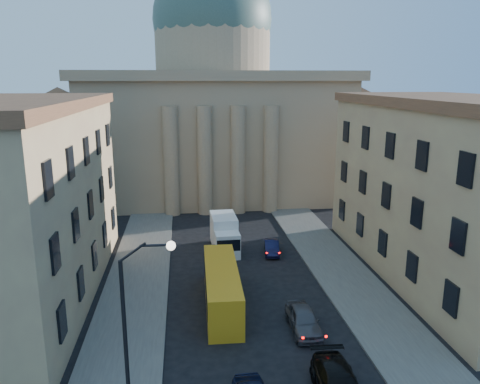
# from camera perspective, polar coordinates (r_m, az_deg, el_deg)

# --- Properties ---
(sidewalk_left) EXTENTS (5.00, 60.00, 0.15)m
(sidewalk_left) POSITION_cam_1_polar(r_m,az_deg,el_deg) (34.53, -13.21, -14.26)
(sidewalk_left) COLOR #4F4E49
(sidewalk_left) RESTS_ON ground
(sidewalk_right) EXTENTS (5.00, 60.00, 0.15)m
(sidewalk_right) POSITION_cam_1_polar(r_m,az_deg,el_deg) (36.69, 14.93, -12.63)
(sidewalk_right) COLOR #4F4E49
(sidewalk_right) RESTS_ON ground
(church) EXTENTS (68.02, 28.76, 36.60)m
(church) POSITION_cam_1_polar(r_m,az_deg,el_deg) (68.13, -3.21, 10.10)
(church) COLOR #94785B
(church) RESTS_ON ground
(building_left) EXTENTS (11.60, 26.60, 14.70)m
(building_left) POSITION_cam_1_polar(r_m,az_deg,el_deg) (37.57, -26.17, -1.02)
(building_left) COLOR tan
(building_left) RESTS_ON ground
(building_right) EXTENTS (11.60, 26.60, 14.70)m
(building_right) POSITION_cam_1_polar(r_m,az_deg,el_deg) (41.45, 24.48, 0.41)
(building_right) COLOR tan
(building_right) RESTS_ON ground
(street_lamp) EXTENTS (2.62, 0.44, 8.83)m
(street_lamp) POSITION_cam_1_polar(r_m,az_deg,el_deg) (23.16, -12.65, -14.32)
(street_lamp) COLOR black
(street_lamp) RESTS_ON ground
(car_right_far) EXTENTS (1.86, 4.53, 1.54)m
(car_right_far) POSITION_cam_1_polar(r_m,az_deg,el_deg) (31.80, 7.74, -15.16)
(car_right_far) COLOR #46454A
(car_right_far) RESTS_ON ground
(car_right_distant) EXTENTS (1.77, 3.86, 1.23)m
(car_right_distant) POSITION_cam_1_polar(r_m,az_deg,el_deg) (44.37, 3.88, -6.73)
(car_right_distant) COLOR black
(car_right_distant) RESTS_ON ground
(city_bus) EXTENTS (2.60, 10.18, 2.85)m
(city_bus) POSITION_cam_1_polar(r_m,az_deg,el_deg) (34.26, -2.23, -11.39)
(city_bus) COLOR orange
(city_bus) RESTS_ON ground
(box_truck) EXTENTS (2.46, 5.89, 3.20)m
(box_truck) POSITION_cam_1_polar(r_m,az_deg,el_deg) (44.99, -1.88, -5.20)
(box_truck) COLOR silver
(box_truck) RESTS_ON ground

